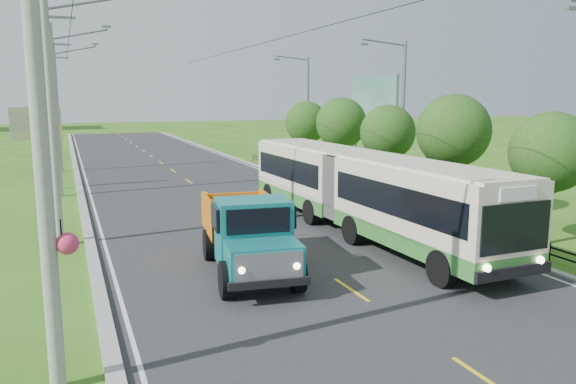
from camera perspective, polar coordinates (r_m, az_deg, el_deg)
ground at (r=17.55m, az=6.43°, el=-9.88°), size 240.00×240.00×0.00m
road at (r=35.91m, az=-8.73°, el=0.19°), size 14.00×120.00×0.02m
curb_left at (r=35.04m, az=-20.28°, el=-0.43°), size 0.40×120.00×0.15m
curb_right at (r=38.12m, az=1.79°, el=0.91°), size 0.30×120.00×0.10m
edge_line_left at (r=35.06m, az=-19.38°, el=-0.46°), size 0.12×120.00×0.00m
edge_line_right at (r=37.93m, az=1.10°, el=0.82°), size 0.12×120.00×0.00m
centre_dash at (r=17.54m, az=6.43°, el=-9.81°), size 0.12×2.20×0.00m
railing_right at (r=33.13m, az=7.28°, el=-0.06°), size 0.04×40.00×0.60m
pole_nearest at (r=11.59m, az=-23.51°, el=4.33°), size 3.51×0.44×10.00m
pole_near at (r=23.57m, az=-22.81°, el=7.08°), size 3.51×0.32×10.00m
pole_mid at (r=35.56m, az=-22.53°, el=7.72°), size 3.51×0.32×10.00m
pole_far at (r=47.56m, az=-22.39°, el=8.04°), size 3.51×0.32×10.00m
tree_second at (r=24.46m, az=24.96°, el=3.29°), size 3.18×3.26×5.30m
tree_third at (r=28.85m, az=16.36°, el=5.57°), size 3.60×3.62×6.00m
tree_fourth at (r=33.80m, az=10.05°, el=5.68°), size 3.24×3.31×5.40m
tree_fifth at (r=39.01m, az=5.41°, el=6.69°), size 3.48×3.52×5.80m
tree_back at (r=44.44m, az=1.87°, el=6.83°), size 3.30×3.36×5.50m
streetlight_mid at (r=34.04m, az=11.38°, el=7.88°), size 3.02×0.20×9.07m
streetlight_far at (r=46.41m, az=1.85°, el=8.49°), size 3.02×0.20×9.07m
planter_near at (r=26.92m, az=16.66°, el=-2.68°), size 0.64×0.64×0.67m
planter_mid at (r=33.43m, az=8.18°, el=-0.02°), size 0.64×0.64×0.67m
planter_far at (r=40.47m, az=2.55°, el=1.75°), size 0.64×0.64×0.67m
billboard_left at (r=38.64m, az=-24.21°, el=5.88°), size 3.00×0.20×5.20m
billboard_right at (r=40.01m, az=8.69°, el=8.83°), size 0.24×6.00×7.30m
bus at (r=24.35m, az=7.37°, el=0.58°), size 3.35×17.67×3.40m
dump_truck at (r=18.69m, az=-4.08°, el=-3.78°), size 3.14×6.59×2.67m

